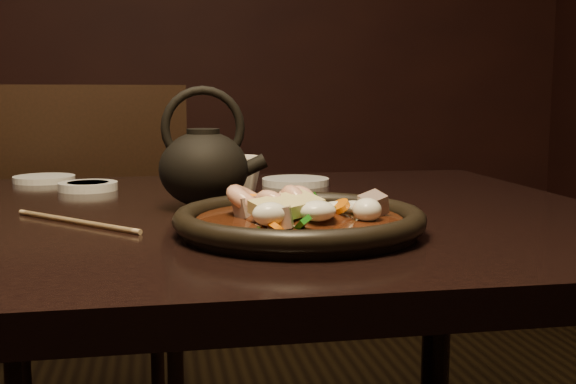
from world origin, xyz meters
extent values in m
cube|color=black|center=(0.00, 3.00, 1.40)|extent=(5.00, 0.02, 2.80)
cube|color=black|center=(0.00, 0.00, 0.73)|extent=(1.60, 0.90, 0.04)
cylinder|color=black|center=(0.72, 0.37, 0.35)|extent=(0.06, 0.06, 0.71)
cube|color=black|center=(-0.02, 0.77, 0.45)|extent=(0.49, 0.49, 0.04)
cylinder|color=black|center=(0.13, 0.97, 0.22)|extent=(0.04, 0.04, 0.43)
cylinder|color=black|center=(-0.22, 0.93, 0.22)|extent=(0.04, 0.04, 0.43)
cube|color=black|center=(0.00, 0.58, 0.70)|extent=(0.42, 0.08, 0.46)
cylinder|color=black|center=(0.31, -0.19, 0.76)|extent=(0.28, 0.28, 0.01)
torus|color=black|center=(0.31, -0.19, 0.77)|extent=(0.30, 0.30, 0.03)
cylinder|color=#331509|center=(0.31, -0.19, 0.77)|extent=(0.25, 0.25, 0.01)
ellipsoid|color=#331509|center=(0.31, -0.19, 0.77)|extent=(0.14, 0.13, 0.04)
torus|color=#E4AE90|center=(0.26, -0.16, 0.78)|extent=(0.07, 0.07, 0.05)
torus|color=#E4AE90|center=(0.31, -0.18, 0.78)|extent=(0.06, 0.07, 0.06)
torus|color=#E4AE90|center=(0.29, -0.18, 0.78)|extent=(0.08, 0.08, 0.06)
torus|color=#E4AE90|center=(0.30, -0.19, 0.78)|extent=(0.08, 0.08, 0.06)
cube|color=gray|center=(0.40, -0.19, 0.78)|extent=(0.04, 0.04, 0.04)
cube|color=gray|center=(0.28, -0.24, 0.78)|extent=(0.04, 0.04, 0.03)
cube|color=gray|center=(0.33, -0.11, 0.78)|extent=(0.04, 0.04, 0.03)
cube|color=gray|center=(0.25, -0.17, 0.78)|extent=(0.04, 0.04, 0.03)
cube|color=gray|center=(0.31, -0.18, 0.78)|extent=(0.04, 0.04, 0.03)
cylinder|color=orange|center=(0.36, -0.20, 0.78)|extent=(0.05, 0.05, 0.03)
cylinder|color=orange|center=(0.31, -0.16, 0.78)|extent=(0.05, 0.05, 0.05)
cylinder|color=orange|center=(0.26, -0.16, 0.78)|extent=(0.06, 0.06, 0.04)
cylinder|color=orange|center=(0.27, -0.25, 0.77)|extent=(0.05, 0.06, 0.04)
cube|color=#1B6F15|center=(0.31, -0.19, 0.78)|extent=(0.04, 0.02, 0.03)
cube|color=#1B6F15|center=(0.32, -0.18, 0.78)|extent=(0.04, 0.03, 0.02)
cube|color=#1B6F15|center=(0.34, -0.21, 0.78)|extent=(0.04, 0.04, 0.02)
cube|color=#1B6F15|center=(0.33, -0.14, 0.78)|extent=(0.03, 0.04, 0.02)
cube|color=#1B6F15|center=(0.30, -0.25, 0.77)|extent=(0.02, 0.04, 0.03)
cube|color=#1B6F15|center=(0.40, -0.19, 0.77)|extent=(0.03, 0.04, 0.02)
cube|color=#1B6F15|center=(0.27, -0.19, 0.78)|extent=(0.03, 0.05, 0.02)
ellipsoid|color=white|center=(0.39, -0.22, 0.78)|extent=(0.03, 0.04, 0.03)
ellipsoid|color=white|center=(0.36, -0.18, 0.78)|extent=(0.05, 0.03, 0.02)
ellipsoid|color=white|center=(0.30, -0.15, 0.77)|extent=(0.03, 0.03, 0.03)
ellipsoid|color=white|center=(0.32, -0.23, 0.79)|extent=(0.04, 0.04, 0.02)
ellipsoid|color=white|center=(0.38, -0.16, 0.77)|extent=(0.05, 0.03, 0.02)
ellipsoid|color=white|center=(0.27, -0.25, 0.79)|extent=(0.04, 0.03, 0.03)
cube|color=#E7D68A|center=(0.29, -0.22, 0.79)|extent=(0.09, 0.08, 0.03)
cylinder|color=white|center=(0.03, 0.26, 0.76)|extent=(0.10, 0.10, 0.01)
cylinder|color=white|center=(-0.07, 0.39, 0.76)|extent=(0.11, 0.11, 0.01)
cylinder|color=white|center=(0.39, 0.26, 0.76)|extent=(0.12, 0.12, 0.01)
imported|color=silver|center=(0.28, 0.13, 0.79)|extent=(0.07, 0.07, 0.07)
cylinder|color=tan|center=(0.04, -0.07, 0.75)|extent=(0.16, 0.17, 0.01)
cylinder|color=tan|center=(0.04, -0.06, 0.75)|extent=(0.16, 0.17, 0.01)
ellipsoid|color=black|center=(0.21, 0.02, 0.81)|extent=(0.13, 0.13, 0.11)
cylinder|color=black|center=(0.21, 0.02, 0.86)|extent=(0.05, 0.05, 0.02)
cylinder|color=black|center=(0.28, 0.02, 0.81)|extent=(0.06, 0.02, 0.04)
torus|color=black|center=(0.21, 0.02, 0.87)|extent=(0.12, 0.02, 0.12)
camera|label=1|loc=(0.14, -1.02, 0.92)|focal=45.00mm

